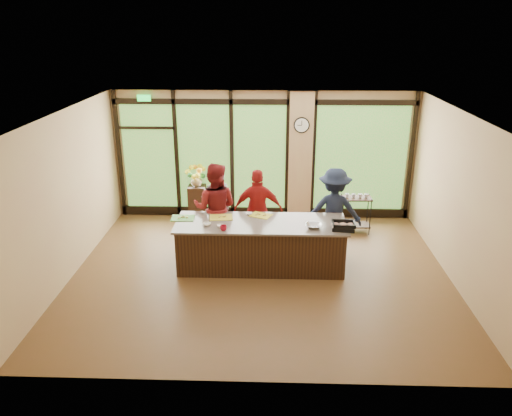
# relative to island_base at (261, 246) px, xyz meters

# --- Properties ---
(floor) EXTENTS (7.00, 7.00, 0.00)m
(floor) POSITION_rel_island_base_xyz_m (0.00, -0.30, -0.44)
(floor) COLOR brown
(floor) RESTS_ON ground
(ceiling) EXTENTS (7.00, 7.00, 0.00)m
(ceiling) POSITION_rel_island_base_xyz_m (0.00, -0.30, 2.56)
(ceiling) COLOR silver
(ceiling) RESTS_ON back_wall
(back_wall) EXTENTS (7.00, 0.00, 7.00)m
(back_wall) POSITION_rel_island_base_xyz_m (0.00, 2.70, 1.06)
(back_wall) COLOR tan
(back_wall) RESTS_ON floor
(left_wall) EXTENTS (0.00, 6.00, 6.00)m
(left_wall) POSITION_rel_island_base_xyz_m (-3.50, -0.30, 1.06)
(left_wall) COLOR tan
(left_wall) RESTS_ON floor
(right_wall) EXTENTS (0.00, 6.00, 6.00)m
(right_wall) POSITION_rel_island_base_xyz_m (3.50, -0.30, 1.06)
(right_wall) COLOR tan
(right_wall) RESTS_ON floor
(window_wall) EXTENTS (6.90, 0.12, 3.00)m
(window_wall) POSITION_rel_island_base_xyz_m (0.16, 2.65, 0.95)
(window_wall) COLOR tan
(window_wall) RESTS_ON floor
(island_base) EXTENTS (3.10, 1.00, 0.88)m
(island_base) POSITION_rel_island_base_xyz_m (0.00, 0.00, 0.00)
(island_base) COLOR black
(island_base) RESTS_ON floor
(countertop) EXTENTS (3.20, 1.10, 0.04)m
(countertop) POSITION_rel_island_base_xyz_m (0.00, 0.00, 0.46)
(countertop) COLOR slate
(countertop) RESTS_ON island_base
(wall_clock) EXTENTS (0.36, 0.04, 0.36)m
(wall_clock) POSITION_rel_island_base_xyz_m (0.85, 2.57, 1.81)
(wall_clock) COLOR black
(wall_clock) RESTS_ON window_wall
(cook_left) EXTENTS (0.75, 0.64, 1.73)m
(cook_left) POSITION_rel_island_base_xyz_m (-0.93, 0.87, 0.43)
(cook_left) COLOR gray
(cook_left) RESTS_ON floor
(cook_midleft) EXTENTS (0.98, 0.80, 1.86)m
(cook_midleft) POSITION_rel_island_base_xyz_m (-0.94, 0.71, 0.49)
(cook_midleft) COLOR maroon
(cook_midleft) RESTS_ON floor
(cook_midright) EXTENTS (1.00, 0.42, 1.69)m
(cook_midright) POSITION_rel_island_base_xyz_m (-0.08, 0.85, 0.41)
(cook_midright) COLOR maroon
(cook_midright) RESTS_ON floor
(cook_right) EXTENTS (1.19, 0.75, 1.75)m
(cook_right) POSITION_rel_island_base_xyz_m (1.45, 0.79, 0.44)
(cook_right) COLOR #171E33
(cook_right) RESTS_ON floor
(roasting_pan) EXTENTS (0.44, 0.36, 0.07)m
(roasting_pan) POSITION_rel_island_base_xyz_m (1.50, -0.28, 0.52)
(roasting_pan) COLOR black
(roasting_pan) RESTS_ON countertop
(mixing_bowl) EXTENTS (0.33, 0.33, 0.07)m
(mixing_bowl) POSITION_rel_island_base_xyz_m (0.96, -0.23, 0.52)
(mixing_bowl) COLOR silver
(mixing_bowl) RESTS_ON countertop
(cutting_board_left) EXTENTS (0.45, 0.34, 0.01)m
(cutting_board_left) POSITION_rel_island_base_xyz_m (-1.50, 0.15, 0.49)
(cutting_board_left) COLOR #4B9C39
(cutting_board_left) RESTS_ON countertop
(cutting_board_center) EXTENTS (0.47, 0.37, 0.01)m
(cutting_board_center) POSITION_rel_island_base_xyz_m (-0.77, 0.21, 0.49)
(cutting_board_center) COLOR gold
(cutting_board_center) RESTS_ON countertop
(cutting_board_right) EXTENTS (0.48, 0.43, 0.01)m
(cutting_board_right) POSITION_rel_island_base_xyz_m (-0.01, 0.34, 0.49)
(cutting_board_right) COLOR gold
(cutting_board_right) RESTS_ON countertop
(prep_bowl_near) EXTENTS (0.19, 0.19, 0.05)m
(prep_bowl_near) POSITION_rel_island_base_xyz_m (-1.00, -0.18, 0.50)
(prep_bowl_near) COLOR white
(prep_bowl_near) RESTS_ON countertop
(prep_bowl_mid) EXTENTS (0.17, 0.17, 0.04)m
(prep_bowl_mid) POSITION_rel_island_base_xyz_m (-0.73, -0.26, 0.50)
(prep_bowl_mid) COLOR white
(prep_bowl_mid) RESTS_ON countertop
(prep_bowl_far) EXTENTS (0.14, 0.14, 0.03)m
(prep_bowl_far) POSITION_rel_island_base_xyz_m (-0.24, 0.40, 0.50)
(prep_bowl_far) COLOR white
(prep_bowl_far) RESTS_ON countertop
(red_ramekin) EXTENTS (0.13, 0.13, 0.10)m
(red_ramekin) POSITION_rel_island_base_xyz_m (-0.67, -0.41, 0.53)
(red_ramekin) COLOR #A51026
(red_ramekin) RESTS_ON countertop
(flower_stand) EXTENTS (0.42, 0.42, 0.81)m
(flower_stand) POSITION_rel_island_base_xyz_m (-1.57, 2.45, -0.03)
(flower_stand) COLOR black
(flower_stand) RESTS_ON floor
(flower_vase) EXTENTS (0.31, 0.31, 0.29)m
(flower_vase) POSITION_rel_island_base_xyz_m (-1.57, 2.45, 0.52)
(flower_vase) COLOR olive
(flower_vase) RESTS_ON flower_stand
(bar_cart) EXTENTS (0.67, 0.39, 0.90)m
(bar_cart) POSITION_rel_island_base_xyz_m (2.06, 1.75, 0.10)
(bar_cart) COLOR black
(bar_cart) RESTS_ON floor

